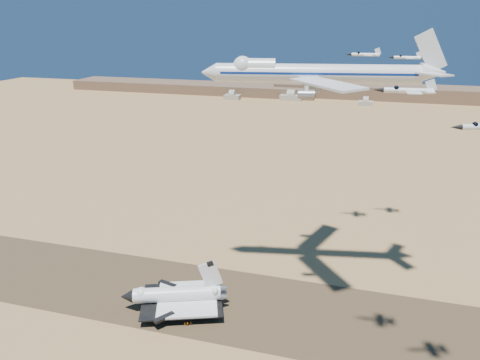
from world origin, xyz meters
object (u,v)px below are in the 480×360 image
(chase_jet_f, at_px, (406,57))
(crew_b, at_px, (185,324))
(crew_c, at_px, (191,323))
(chase_jet_e, at_px, (365,54))
(shuttle, at_px, (176,296))
(chase_jet_a, at_px, (407,90))
(carrier_747, at_px, (310,73))
(crew_a, at_px, (188,324))

(chase_jet_f, bearing_deg, crew_b, -125.77)
(crew_c, bearing_deg, chase_jet_e, -56.40)
(shuttle, height_order, chase_jet_a, chase_jet_a)
(carrier_747, bearing_deg, crew_b, -143.43)
(chase_jet_e, bearing_deg, crew_b, -125.58)
(crew_a, bearing_deg, carrier_747, -26.20)
(chase_jet_e, height_order, chase_jet_f, chase_jet_e)
(shuttle, xyz_separation_m, chase_jet_f, (80.25, 95.58, 85.46))
(chase_jet_a, distance_m, chase_jet_f, 113.64)
(crew_c, bearing_deg, crew_a, 100.75)
(carrier_747, relative_size, crew_b, 52.87)
(shuttle, relative_size, crew_b, 25.00)
(carrier_747, bearing_deg, shuttle, -156.60)
(crew_c, bearing_deg, shuttle, 20.37)
(crew_a, xyz_separation_m, chase_jet_e, (52.80, 92.85, 91.91))
(crew_a, height_order, chase_jet_e, chase_jet_e)
(shuttle, distance_m, chase_jet_f, 151.26)
(crew_b, xyz_separation_m, chase_jet_f, (72.69, 105.25, 90.04))
(shuttle, bearing_deg, crew_c, -63.74)
(crew_b, height_order, chase_jet_f, chase_jet_f)
(carrier_747, xyz_separation_m, chase_jet_a, (31.66, -47.77, 1.90))
(shuttle, distance_m, chase_jet_e, 135.30)
(shuttle, xyz_separation_m, crew_a, (8.56, -9.69, -4.58))
(crew_a, height_order, crew_b, crew_a)
(shuttle, distance_m, crew_c, 13.84)
(shuttle, relative_size, chase_jet_e, 2.66)
(chase_jet_a, height_order, chase_jet_f, chase_jet_a)
(crew_b, xyz_separation_m, chase_jet_a, (68.15, -8.30, 90.47))
(shuttle, distance_m, chase_jet_a, 115.89)
(crew_c, bearing_deg, chase_jet_a, -124.91)
(shuttle, bearing_deg, chase_jet_e, 32.41)
(crew_a, bearing_deg, chase_jet_e, -13.88)
(crew_a, bearing_deg, shuttle, 57.19)
(crew_a, height_order, crew_c, crew_c)
(shuttle, xyz_separation_m, chase_jet_a, (75.71, -17.97, 85.88))
(carrier_747, bearing_deg, crew_c, -142.35)
(chase_jet_e, bearing_deg, crew_c, -124.83)
(shuttle, height_order, crew_a, shuttle)
(crew_a, xyz_separation_m, crew_c, (1.08, 0.84, 0.09))
(carrier_747, height_order, chase_jet_a, carrier_747)
(carrier_747, distance_m, crew_b, 103.61)
(crew_c, bearing_deg, chase_jet_f, -61.12)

